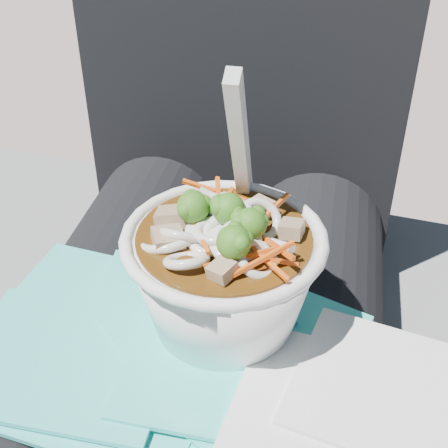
% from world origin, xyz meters
% --- Properties ---
extents(stone_ledge, '(1.05, 0.61, 0.48)m').
position_xyz_m(stone_ledge, '(0.00, 0.15, 0.24)').
color(stone_ledge, slate).
rests_on(stone_ledge, ground).
extents(lap, '(0.33, 0.48, 0.14)m').
position_xyz_m(lap, '(0.00, 0.00, 0.55)').
color(lap, black).
rests_on(lap, stone_ledge).
extents(person_body, '(0.34, 0.94, 1.02)m').
position_xyz_m(person_body, '(0.00, 0.09, 0.57)').
color(person_body, black).
rests_on(person_body, ground).
extents(plastic_bag, '(0.32, 0.23, 0.01)m').
position_xyz_m(plastic_bag, '(0.00, -0.05, 0.63)').
color(plastic_bag, '#30C8BF').
rests_on(plastic_bag, lap).
extents(napkins, '(0.17, 0.16, 0.01)m').
position_xyz_m(napkins, '(0.13, -0.09, 0.64)').
color(napkins, white).
rests_on(napkins, plastic_bag).
extents(udon_bowl, '(0.16, 0.16, 0.20)m').
position_xyz_m(udon_bowl, '(0.03, -0.02, 0.69)').
color(udon_bowl, white).
rests_on(udon_bowl, plastic_bag).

